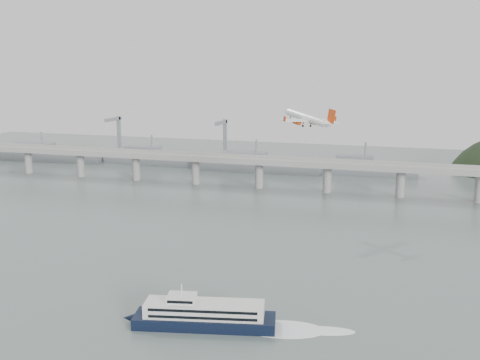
% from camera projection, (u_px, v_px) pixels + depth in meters
% --- Properties ---
extents(ground, '(900.00, 900.00, 0.00)m').
position_uv_depth(ground, '(198.00, 298.00, 217.31)').
color(ground, slate).
rests_on(ground, ground).
extents(bridge, '(800.00, 22.00, 23.90)m').
position_uv_depth(bridge, '(298.00, 166.00, 401.43)').
color(bridge, gray).
rests_on(bridge, ground).
extents(distant_fleet, '(453.00, 60.90, 40.00)m').
position_uv_depth(distant_fleet, '(145.00, 158.00, 509.11)').
color(distant_fleet, slate).
rests_on(distant_fleet, ground).
extents(ferry, '(79.63, 26.34, 15.17)m').
position_uv_depth(ferry, '(204.00, 315.00, 192.92)').
color(ferry, black).
rests_on(ferry, ground).
extents(airliner, '(35.06, 32.76, 11.00)m').
position_uv_depth(airliner, '(308.00, 118.00, 298.64)').
color(airliner, white).
rests_on(airliner, ground).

